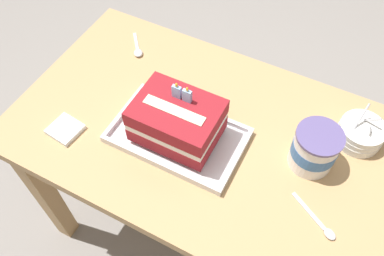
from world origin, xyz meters
TOP-DOWN VIEW (x-y plane):
  - ground_plane at (0.00, 0.00)m, footprint 8.00×8.00m
  - dining_table at (0.00, 0.00)m, footprint 1.12×0.66m
  - foil_tray at (-0.06, -0.06)m, footprint 0.37×0.22m
  - birthday_cake at (-0.06, -0.06)m, footprint 0.22×0.17m
  - bowl_stack at (0.39, 0.17)m, footprint 0.13×0.13m
  - ice_cream_tub at (0.29, 0.04)m, footprint 0.12×0.12m
  - serving_spoon_near_tray at (-0.34, 0.18)m, footprint 0.09×0.11m
  - serving_spoon_by_bowls at (0.38, -0.13)m, footprint 0.14×0.09m
  - napkin_pile at (-0.35, -0.18)m, footprint 0.09×0.09m

SIDE VIEW (x-z plane):
  - ground_plane at x=0.00m, z-range 0.00..0.00m
  - dining_table at x=0.00m, z-range 0.24..0.95m
  - serving_spoon_by_bowls at x=0.38m, z-range 0.71..0.72m
  - serving_spoon_near_tray at x=-0.34m, z-range 0.71..0.72m
  - napkin_pile at x=-0.35m, z-range 0.71..0.72m
  - foil_tray at x=-0.06m, z-range 0.71..0.73m
  - bowl_stack at x=0.39m, z-range 0.68..0.80m
  - ice_cream_tub at x=0.29m, z-range 0.71..0.84m
  - birthday_cake at x=-0.06m, z-range 0.71..0.87m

